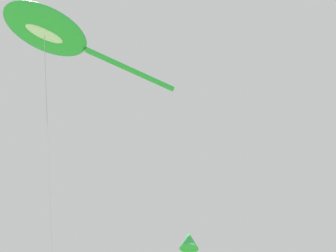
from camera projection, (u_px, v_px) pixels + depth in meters
name	position (u px, v px, depth m)	size (l,w,h in m)	color
big_show_kite	(51.00, 32.00, 16.02)	(8.55, 7.37, 16.84)	green
small_kite_tiny_distant	(189.00, 241.00, 13.36)	(4.42, 1.26, 7.87)	green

